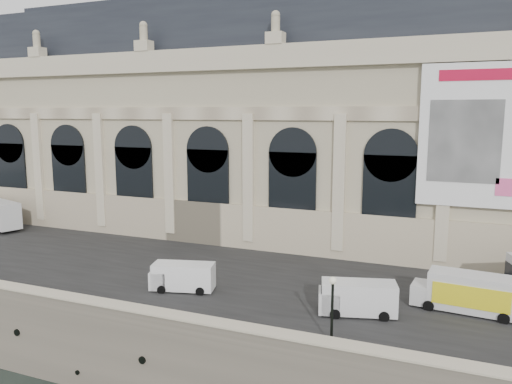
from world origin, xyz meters
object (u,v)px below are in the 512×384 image
at_px(box_truck, 466,293).
at_px(lamp_right, 332,312).
at_px(van_c, 354,298).
at_px(van_b, 180,277).

bearing_deg(box_truck, lamp_right, -130.31).
bearing_deg(van_c, box_truck, 25.99).
height_order(van_c, lamp_right, lamp_right).
xyz_separation_m(van_c, box_truck, (7.79, 3.80, 0.21)).
bearing_deg(van_c, lamp_right, -92.97).
bearing_deg(box_truck, van_b, -169.32).
bearing_deg(lamp_right, van_c, 87.03).
distance_m(van_b, lamp_right, 15.48).
xyz_separation_m(van_c, lamp_right, (-0.30, -5.73, 1.05)).
height_order(van_b, lamp_right, lamp_right).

